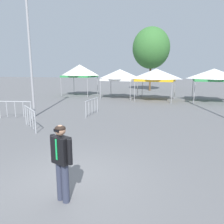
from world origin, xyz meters
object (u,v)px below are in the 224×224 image
object	(u,v)px
canopy_tent_left_of_center	(214,75)
light_pole_opposite_side	(28,27)
crowd_barrier_mid_lot	(15,106)
canopy_tent_behind_center	(120,75)
canopy_tent_right_of_center	(80,71)
crowd_barrier_near_person	(92,104)
crowd_barrier_by_lift	(30,114)
tree_behind_tents_right	(151,48)
canopy_tent_behind_right	(156,75)
person_foreground	(62,158)

from	to	relation	value
canopy_tent_left_of_center	light_pole_opposite_side	world-z (taller)	light_pole_opposite_side
crowd_barrier_mid_lot	canopy_tent_behind_center	bearing A→B (deg)	72.58
canopy_tent_right_of_center	crowd_barrier_near_person	xyz separation A→B (m)	(5.71, -9.99, -2.06)
canopy_tent_behind_center	crowd_barrier_by_lift	world-z (taller)	canopy_tent_behind_center
crowd_barrier_mid_lot	canopy_tent_left_of_center	bearing A→B (deg)	42.14
canopy_tent_behind_center	tree_behind_tents_right	world-z (taller)	tree_behind_tents_right
canopy_tent_behind_center	tree_behind_tents_right	xyz separation A→B (m)	(1.89, 9.23, 3.46)
canopy_tent_left_of_center	tree_behind_tents_right	xyz separation A→B (m)	(-6.99, 9.20, 3.40)
canopy_tent_behind_center	tree_behind_tents_right	bearing A→B (deg)	78.40
canopy_tent_behind_right	canopy_tent_behind_center	bearing A→B (deg)	175.22
person_foreground	crowd_barrier_by_lift	distance (m)	6.73
canopy_tent_right_of_center	light_pole_opposite_side	bearing A→B (deg)	-78.37
canopy_tent_right_of_center	crowd_barrier_by_lift	bearing A→B (deg)	-73.87
tree_behind_tents_right	crowd_barrier_by_lift	world-z (taller)	tree_behind_tents_right
canopy_tent_right_of_center	canopy_tent_left_of_center	distance (m)	14.07
canopy_tent_left_of_center	crowd_barrier_mid_lot	bearing A→B (deg)	-137.86
canopy_tent_left_of_center	light_pole_opposite_side	xyz separation A→B (m)	(-11.65, -10.38, 2.94)
canopy_tent_left_of_center	canopy_tent_right_of_center	bearing A→B (deg)	175.45
crowd_barrier_by_lift	crowd_barrier_mid_lot	bearing A→B (deg)	145.27
canopy_tent_right_of_center	canopy_tent_behind_center	world-z (taller)	canopy_tent_right_of_center
canopy_tent_left_of_center	person_foreground	size ratio (longest dim) A/B	1.94
person_foreground	crowd_barrier_mid_lot	size ratio (longest dim) A/B	0.87
light_pole_opposite_side	crowd_barrier_near_person	bearing A→B (deg)	24.20
canopy_tent_behind_right	canopy_tent_left_of_center	world-z (taller)	canopy_tent_behind_right
person_foreground	tree_behind_tents_right	xyz separation A→B (m)	(-1.71, 26.91, 4.85)
crowd_barrier_by_lift	canopy_tent_left_of_center	bearing A→B (deg)	52.29
tree_behind_tents_right	crowd_barrier_near_person	xyz separation A→B (m)	(-1.32, -18.08, -5.13)
canopy_tent_behind_center	light_pole_opposite_side	xyz separation A→B (m)	(-2.77, -10.35, 3.01)
canopy_tent_right_of_center	crowd_barrier_mid_lot	distance (m)	12.60
canopy_tent_left_of_center	crowd_barrier_by_lift	distance (m)	16.39
light_pole_opposite_side	crowd_barrier_mid_lot	distance (m)	4.81
canopy_tent_right_of_center	crowd_barrier_mid_lot	xyz separation A→B (m)	(1.63, -12.33, -2.06)
canopy_tent_behind_right	crowd_barrier_near_person	distance (m)	9.26
light_pole_opposite_side	crowd_barrier_mid_lot	xyz separation A→B (m)	(-0.74, -0.83, -4.68)
light_pole_opposite_side	crowd_barrier_by_lift	bearing A→B (deg)	-56.13
canopy_tent_behind_right	crowd_barrier_mid_lot	distance (m)	13.17
tree_behind_tents_right	crowd_barrier_near_person	size ratio (longest dim) A/B	4.15
crowd_barrier_near_person	light_pole_opposite_side	bearing A→B (deg)	-155.80
tree_behind_tents_right	crowd_barrier_near_person	bearing A→B (deg)	-94.16
tree_behind_tents_right	crowd_barrier_mid_lot	bearing A→B (deg)	-104.82
person_foreground	crowd_barrier_mid_lot	bearing A→B (deg)	137.55
canopy_tent_right_of_center	crowd_barrier_mid_lot	bearing A→B (deg)	-82.48
canopy_tent_right_of_center	person_foreground	size ratio (longest dim) A/B	1.98
canopy_tent_right_of_center	crowd_barrier_by_lift	world-z (taller)	canopy_tent_right_of_center
canopy_tent_behind_center	person_foreground	size ratio (longest dim) A/B	1.89
canopy_tent_left_of_center	crowd_barrier_by_lift	world-z (taller)	canopy_tent_left_of_center
canopy_tent_behind_center	crowd_barrier_near_person	world-z (taller)	canopy_tent_behind_center
canopy_tent_behind_center	person_foreground	world-z (taller)	canopy_tent_behind_center
light_pole_opposite_side	canopy_tent_behind_right	bearing A→B (deg)	57.08
crowd_barrier_mid_lot	person_foreground	bearing A→B (deg)	-42.45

